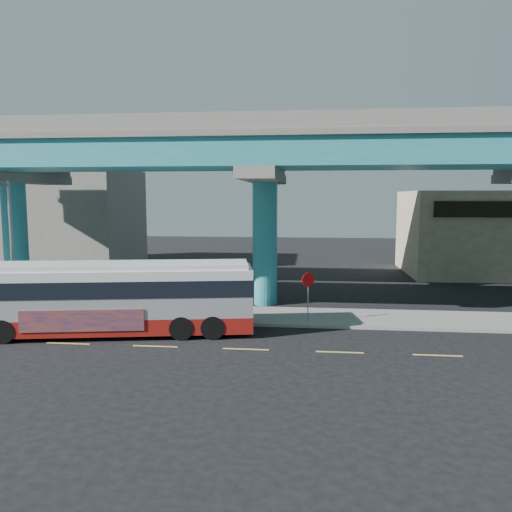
# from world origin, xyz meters

# --- Properties ---
(ground) EXTENTS (120.00, 120.00, 0.00)m
(ground) POSITION_xyz_m (0.00, 0.00, 0.00)
(ground) COLOR black
(ground) RESTS_ON ground
(sidewalk) EXTENTS (70.00, 4.00, 0.15)m
(sidewalk) POSITION_xyz_m (0.00, 5.50, 0.07)
(sidewalk) COLOR gray
(sidewalk) RESTS_ON ground
(lane_markings) EXTENTS (58.00, 0.12, 0.01)m
(lane_markings) POSITION_xyz_m (-0.00, -0.30, 0.01)
(lane_markings) COLOR #D8C64C
(lane_markings) RESTS_ON ground
(viaduct) EXTENTS (52.00, 12.40, 11.70)m
(viaduct) POSITION_xyz_m (-0.00, 9.11, 9.14)
(viaduct) COLOR #216C7F
(viaduct) RESTS_ON ground
(building_beige) EXTENTS (14.00, 10.23, 7.00)m
(building_beige) POSITION_xyz_m (18.00, 22.98, 3.51)
(building_beige) COLOR #C2B28A
(building_beige) RESTS_ON ground
(building_concrete) EXTENTS (12.00, 10.00, 9.00)m
(building_concrete) POSITION_xyz_m (-20.00, 24.00, 4.50)
(building_concrete) COLOR gray
(building_concrete) RESTS_ON ground
(transit_bus) EXTENTS (13.53, 5.14, 3.40)m
(transit_bus) POSITION_xyz_m (-6.56, 1.47, 1.87)
(transit_bus) COLOR maroon
(transit_bus) RESTS_ON ground
(parked_car) EXTENTS (2.08, 3.74, 1.18)m
(parked_car) POSITION_xyz_m (-9.29, 5.67, 0.74)
(parked_car) COLOR #303135
(parked_car) RESTS_ON sidewalk
(street_lamp) EXTENTS (0.50, 2.38, 7.21)m
(street_lamp) POSITION_xyz_m (-13.13, 3.46, 4.87)
(street_lamp) COLOR gray
(street_lamp) RESTS_ON sidewalk
(stop_sign) EXTENTS (0.67, 0.44, 2.58)m
(stop_sign) POSITION_xyz_m (2.64, 4.18, 2.01)
(stop_sign) COLOR gray
(stop_sign) RESTS_ON sidewalk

